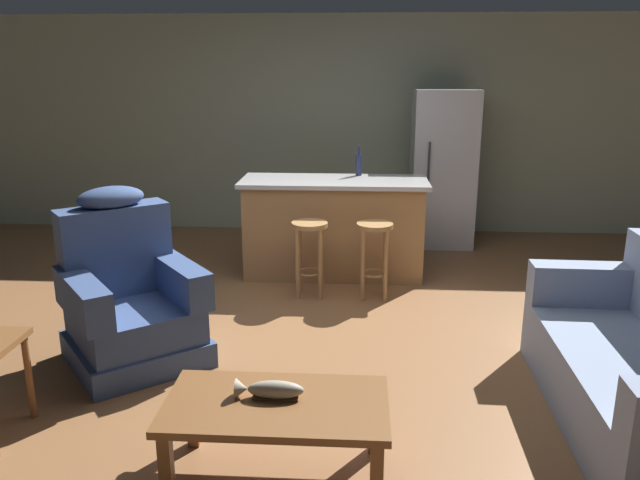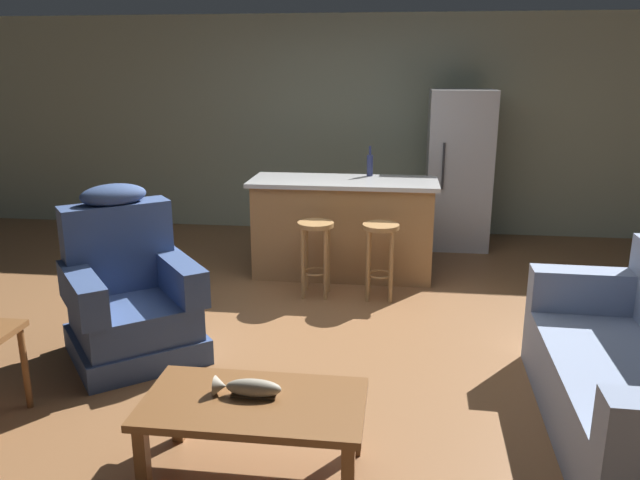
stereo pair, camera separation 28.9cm
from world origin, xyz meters
TOP-DOWN VIEW (x-y plane):
  - ground_plane at (0.00, 0.00)m, footprint 12.00×12.00m
  - back_wall at (0.00, 3.12)m, footprint 12.00×0.05m
  - coffee_table at (-0.15, -1.87)m, footprint 1.10×0.60m
  - fish_figurine at (-0.19, -1.83)m, footprint 0.34×0.10m
  - recliner_near_lamp at (-1.35, -0.59)m, footprint 1.18×1.18m
  - kitchen_island at (0.00, 1.35)m, footprint 1.80×0.70m
  - bar_stool_left at (-0.19, 0.72)m, footprint 0.32×0.32m
  - bar_stool_right at (0.38, 0.72)m, footprint 0.32×0.32m
  - refrigerator at (1.18, 2.55)m, footprint 0.70×0.69m
  - bottle_tall_green at (0.23, 1.60)m, footprint 0.06×0.06m

SIDE VIEW (x-z plane):
  - ground_plane at x=0.00m, z-range 0.00..0.00m
  - coffee_table at x=-0.15m, z-range 0.15..0.57m
  - recliner_near_lamp at x=-1.35m, z-range -0.18..1.02m
  - fish_figurine at x=-0.19m, z-range 0.41..0.51m
  - bar_stool_left at x=-0.19m, z-range 0.13..0.81m
  - bar_stool_right at x=0.38m, z-range 0.13..0.81m
  - kitchen_island at x=0.00m, z-range 0.00..0.95m
  - refrigerator at x=1.18m, z-range 0.00..1.76m
  - bottle_tall_green at x=0.23m, z-range 0.91..1.21m
  - back_wall at x=0.00m, z-range 0.00..2.60m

